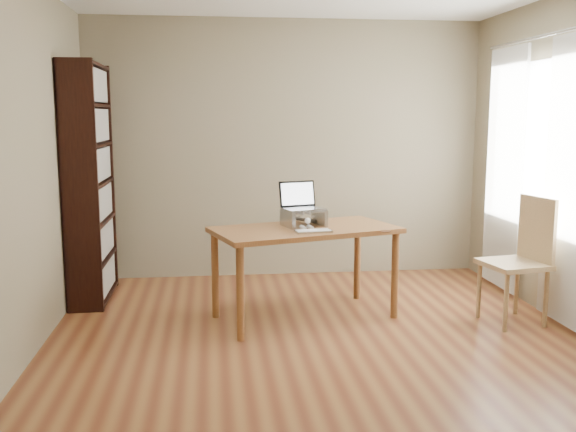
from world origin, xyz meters
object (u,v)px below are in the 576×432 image
object	(u,v)px
laptop	(303,202)
chair	(523,255)
cat	(300,217)
desk	(305,239)
bookshelf	(90,183)
keyboard	(313,231)

from	to	relation	value
laptop	chair	bearing A→B (deg)	-32.41
laptop	cat	bearing A→B (deg)	-150.98
laptop	cat	distance (m)	0.13
laptop	desk	bearing A→B (deg)	-107.15
desk	bookshelf	bearing A→B (deg)	139.48
laptop	chair	size ratio (longest dim) A/B	0.36
cat	desk	bearing A→B (deg)	-86.96
laptop	keyboard	world-z (taller)	laptop
cat	chair	size ratio (longest dim) A/B	0.48
keyboard	laptop	bearing A→B (deg)	87.77
desk	laptop	size ratio (longest dim) A/B	4.36
keyboard	bookshelf	bearing A→B (deg)	144.11
desk	chair	world-z (taller)	chair
keyboard	chair	size ratio (longest dim) A/B	0.29
bookshelf	cat	bearing A→B (deg)	-20.61
laptop	keyboard	bearing A→B (deg)	-102.04
cat	chair	bearing A→B (deg)	-23.51
desk	keyboard	xyz separation A→B (m)	(0.03, -0.22, 0.10)
bookshelf	laptop	xyz separation A→B (m)	(1.81, -0.65, -0.11)
cat	chair	distance (m)	1.80
desk	cat	distance (m)	0.20
bookshelf	chair	bearing A→B (deg)	-17.56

